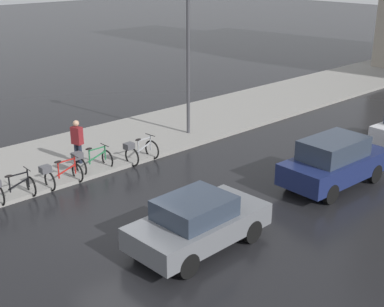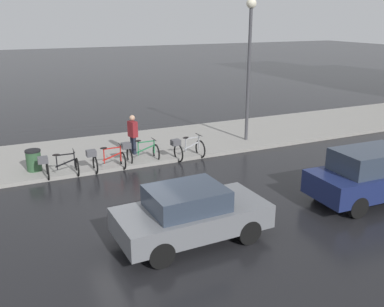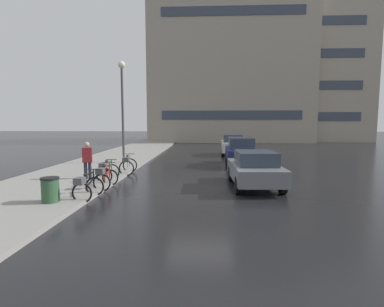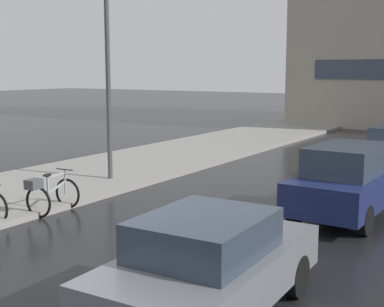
{
  "view_description": "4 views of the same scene",
  "coord_description": "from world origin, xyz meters",
  "views": [
    {
      "loc": [
        11.2,
        -7.62,
        7.28
      ],
      "look_at": [
        0.39,
        2.28,
        1.79
      ],
      "focal_mm": 50.0,
      "sensor_mm": 36.0,
      "label": 1
    },
    {
      "loc": [
        11.06,
        -3.25,
        5.49
      ],
      "look_at": [
        0.47,
        1.68,
        1.73
      ],
      "focal_mm": 40.0,
      "sensor_mm": 36.0,
      "label": 2
    },
    {
      "loc": [
        0.24,
        -11.13,
        2.63
      ],
      "look_at": [
        -0.48,
        3.5,
        1.06
      ],
      "focal_mm": 28.0,
      "sensor_mm": 36.0,
      "label": 3
    },
    {
      "loc": [
        5.71,
        -5.12,
        3.34
      ],
      "look_at": [
        -0.27,
        4.26,
        1.61
      ],
      "focal_mm": 50.0,
      "sensor_mm": 36.0,
      "label": 4
    }
  ],
  "objects": [
    {
      "name": "car_grey",
      "position": [
        2.17,
        0.85,
        0.74
      ],
      "size": [
        1.93,
        3.91,
        1.46
      ],
      "color": "slate",
      "rests_on": "ground"
    },
    {
      "name": "bicycle_second",
      "position": [
        -3.7,
        0.1,
        0.49
      ],
      "size": [
        0.7,
        1.37,
        0.99
      ],
      "color": "black",
      "rests_on": "ground"
    },
    {
      "name": "bicycle_third",
      "position": [
        -4.09,
        1.54,
        0.49
      ],
      "size": [
        0.7,
        1.42,
        0.96
      ],
      "color": "black",
      "rests_on": "ground"
    },
    {
      "name": "sidewalk_kerb",
      "position": [
        -6.0,
        10.0,
        0.07
      ],
      "size": [
        4.8,
        60.0,
        0.14
      ],
      "primitive_type": "cube",
      "color": "gray",
      "rests_on": "ground"
    },
    {
      "name": "ground_plane",
      "position": [
        0.0,
        0.0,
        0.0
      ],
      "size": [
        140.0,
        140.0,
        0.0
      ],
      "primitive_type": "plane",
      "color": "black"
    },
    {
      "name": "car_navy",
      "position": [
        2.28,
        6.92,
        0.85
      ],
      "size": [
        1.82,
        4.08,
        1.68
      ],
      "color": "navy",
      "rests_on": "ground"
    },
    {
      "name": "bicycle_farthest",
      "position": [
        -3.67,
        3.37,
        0.5
      ],
      "size": [
        0.83,
        1.36,
        0.99
      ],
      "color": "black",
      "rests_on": "ground"
    },
    {
      "name": "pedestrian",
      "position": [
        -4.97,
        1.59,
        0.99
      ],
      "size": [
        0.45,
        0.34,
        1.75
      ],
      "color": "#1E2333",
      "rests_on": "ground"
    },
    {
      "name": "streetlamp",
      "position": [
        -4.84,
        6.86,
        4.14
      ],
      "size": [
        0.42,
        0.42,
        6.2
      ],
      "color": "#424247",
      "rests_on": "ground"
    },
    {
      "name": "bicycle_nearest",
      "position": [
        -3.74,
        -1.56,
        0.48
      ],
      "size": [
        0.72,
        1.35,
        0.98
      ],
      "color": "black",
      "rests_on": "ground"
    }
  ]
}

